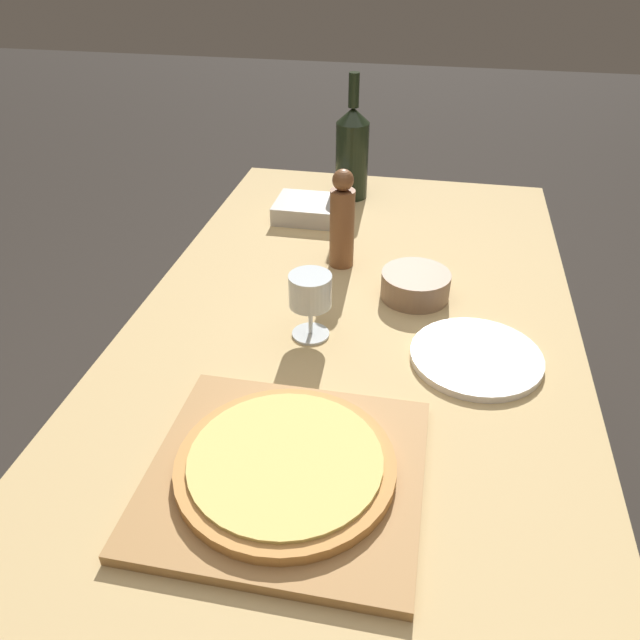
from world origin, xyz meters
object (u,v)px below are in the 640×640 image
at_px(wine_glass, 310,293).
at_px(small_bowl, 415,285).
at_px(wine_bottle, 352,151).
at_px(pepper_mill, 342,221).
at_px(pizza, 286,464).

relative_size(wine_glass, small_bowl, 0.91).
relative_size(wine_bottle, small_bowl, 2.33).
relative_size(pepper_mill, wine_glass, 1.72).
bearing_deg(pizza, pepper_mill, 92.40).
bearing_deg(wine_bottle, pepper_mill, -84.44).
bearing_deg(wine_bottle, wine_glass, -87.73).
height_order(wine_bottle, pepper_mill, wine_bottle).
xyz_separation_m(pepper_mill, small_bowl, (0.17, -0.11, -0.08)).
distance_m(pepper_mill, small_bowl, 0.22).
xyz_separation_m(pizza, wine_bottle, (-0.07, 1.04, 0.10)).
distance_m(wine_bottle, small_bowl, 0.55).
height_order(pepper_mill, small_bowl, pepper_mill).
xyz_separation_m(wine_glass, small_bowl, (0.18, 0.18, -0.06)).
bearing_deg(wine_glass, pepper_mill, 87.73).
height_order(pepper_mill, wine_glass, pepper_mill).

